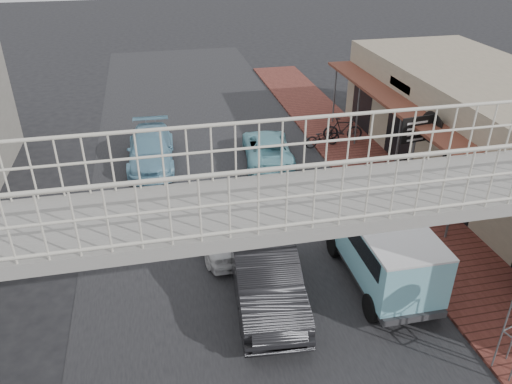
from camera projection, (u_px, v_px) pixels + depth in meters
name	position (u px, v px, depth m)	size (l,w,h in m)	color
ground	(250.00, 287.00, 14.65)	(120.00, 120.00, 0.00)	black
road_strip	(250.00, 287.00, 14.64)	(10.00, 60.00, 0.01)	black
sidewalk	(406.00, 210.00, 18.39)	(3.00, 40.00, 0.10)	brown
shophouse_row	(508.00, 140.00, 19.13)	(7.20, 18.00, 4.00)	gray
footbridge	(291.00, 290.00, 9.69)	(16.40, 2.40, 6.34)	gray
white_hatchback	(219.00, 222.00, 16.40)	(1.72, 4.28, 1.46)	white
dark_sedan	(265.00, 272.00, 13.93)	(1.75, 5.02, 1.66)	black
angkot_curb	(267.00, 148.00, 21.96)	(1.97, 4.28, 1.19)	#71B7C4
angkot_far	(151.00, 149.00, 21.60)	(1.93, 4.74, 1.38)	#699DB7
angkot_van	(385.00, 244.00, 14.20)	(2.04, 4.36, 2.13)	black
motorcycle_near	(323.00, 137.00, 23.07)	(0.62, 1.79, 0.94)	black
motorcycle_far	(343.00, 129.00, 23.67)	(0.53, 1.86, 1.12)	black
arrow_sign	(436.00, 127.00, 18.22)	(1.96, 1.27, 3.30)	#59595B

